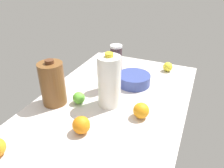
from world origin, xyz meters
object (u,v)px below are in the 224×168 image
Objects in this scene: chocolate_milk_jug at (53,84)px; mixing_bowl at (134,79)px; milk_jug at (110,81)px; tumbler_cup at (105,78)px; orange_loose at (81,125)px; orange_far_back at (141,111)px; shaker_bottle at (116,58)px; lime_beside_bowl at (79,98)px; lemon_near_front at (168,67)px.

mixing_bowl is at bearing -42.09° from chocolate_milk_jug.
milk_jug reaches higher than tumbler_cup.
chocolate_milk_jug is 29.20cm from orange_loose.
orange_loose is (-20.19, 20.38, 0.07)cm from orange_far_back.
tumbler_cup reaches higher than orange_loose.
tumbler_cup is 31.02cm from orange_far_back.
milk_jug is at bearing -161.77° from shaker_bottle.
tumbler_cup is 2.48× the size of lime_beside_bowl.
tumbler_cup is at bearing -170.29° from shaker_bottle.
mixing_bowl is 0.81× the size of chocolate_milk_jug.
chocolate_milk_jug is 3.17× the size of orange_far_back.
chocolate_milk_jug is at bearing 110.86° from milk_jug.
lime_beside_bowl is (4.52, -11.78, -8.13)cm from chocolate_milk_jug.
chocolate_milk_jug is at bearing 164.42° from shaker_bottle.
mixing_bowl is at bearing -45.27° from tumbler_cup.
milk_jug reaches higher than orange_loose.
chocolate_milk_jug is at bearing 137.91° from mixing_bowl.
mixing_bowl reaches higher than lemon_near_front.
milk_jug is 20.72cm from orange_far_back.
shaker_bottle reaches higher than orange_far_back.
orange_loose reaches higher than lime_beside_bowl.
chocolate_milk_jug is 1.39× the size of shaker_bottle.
orange_far_back reaches higher than lemon_near_front.
orange_far_back is 28.69cm from orange_loose.
shaker_bottle is 2.78× the size of lemon_near_front.
chocolate_milk_jug reaches higher than orange_far_back.
tumbler_cup is at bearing -21.14° from lime_beside_bowl.
chocolate_milk_jug is at bearing 59.65° from orange_loose.
orange_loose is (-24.49, 2.44, -9.38)cm from milk_jug.
orange_far_back reaches higher than mixing_bowl.
orange_far_back is at bearing -144.73° from shaker_bottle.
milk_jug is 28.76cm from chocolate_milk_jug.
shaker_bottle is 53.75cm from orange_far_back.
mixing_bowl is 23.66cm from shaker_bottle.
shaker_bottle is at bearing 109.41° from lemon_near_front.
tumbler_cup is 29.03cm from chocolate_milk_jug.
orange_far_back is at bearing -155.35° from mixing_bowl.
milk_jug is 1.44× the size of mixing_bowl.
lime_beside_bowl is at bearing 147.00° from mixing_bowl.
tumbler_cup is 2.51× the size of lemon_near_front.
orange_loose reaches higher than mixing_bowl.
lime_beside_bowl is at bearing -69.03° from chocolate_milk_jug.
orange_far_back is at bearing -87.55° from lime_beside_bowl.
orange_loose is at bearing 134.74° from orange_far_back.
shaker_bottle reaches higher than tumbler_cup.
tumbler_cup reaches higher than lemon_near_front.
orange_loose is at bearing 171.77° from mixing_bowl.
chocolate_milk_jug is at bearing 97.54° from orange_far_back.
lemon_near_front is 0.99× the size of lime_beside_bowl.
tumbler_cup is 48.31cm from lemon_near_front.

